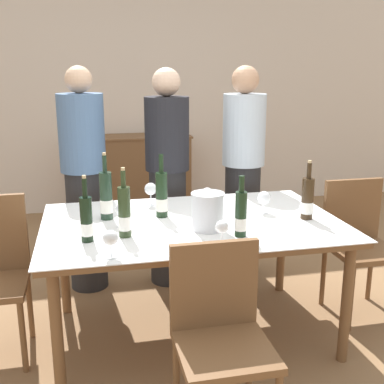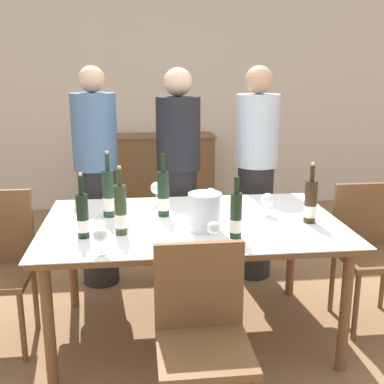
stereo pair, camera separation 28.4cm
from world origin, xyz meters
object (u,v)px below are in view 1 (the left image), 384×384
at_px(chair_near_front, 220,327).
at_px(ice_bucket, 208,210).
at_px(wine_bottle_5, 307,199).
at_px(wine_glass_2, 122,210).
at_px(dining_table, 192,231).
at_px(wine_glass_5, 151,190).
at_px(wine_bottle_1, 124,213).
at_px(person_guest_right, 243,174).
at_px(wine_bottle_3, 241,215).
at_px(wine_bottle_0, 86,220).
at_px(sideboard_cabinet, 137,175).
at_px(wine_glass_3, 110,239).
at_px(chair_right_end, 358,237).
at_px(wine_glass_0, 222,228).
at_px(wine_glass_1, 264,198).
at_px(person_host, 84,182).
at_px(wine_glass_4, 207,194).
at_px(person_guest_left, 167,179).
at_px(wine_bottle_4, 162,196).
at_px(wine_bottle_2, 106,197).

bearing_deg(chair_near_front, ice_bucket, 81.03).
distance_m(wine_bottle_5, wine_glass_2, 1.11).
xyz_separation_m(dining_table, chair_near_front, (-0.05, -0.79, -0.19)).
height_order(wine_glass_2, wine_glass_5, same).
xyz_separation_m(wine_bottle_1, person_guest_right, (1.01, 1.04, -0.05)).
bearing_deg(wine_bottle_3, wine_bottle_0, 173.10).
xyz_separation_m(sideboard_cabinet, wine_glass_3, (-0.45, -3.16, 0.40)).
bearing_deg(chair_right_end, wine_bottle_5, -158.91).
distance_m(wine_glass_0, chair_near_front, 0.51).
bearing_deg(wine_bottle_0, wine_glass_5, 55.40).
bearing_deg(wine_glass_1, wine_bottle_0, -165.53).
distance_m(sideboard_cabinet, chair_near_front, 3.49).
bearing_deg(person_host, ice_bucket, -56.43).
height_order(wine_glass_1, wine_glass_4, wine_glass_4).
height_order(sideboard_cabinet, chair_right_end, chair_right_end).
height_order(dining_table, person_guest_left, person_guest_left).
bearing_deg(chair_right_end, ice_bucket, -167.35).
relative_size(wine_bottle_3, person_guest_right, 0.20).
relative_size(wine_bottle_0, wine_bottle_5, 0.99).
height_order(ice_bucket, wine_bottle_4, wine_bottle_4).
height_order(wine_glass_0, person_guest_left, person_guest_left).
bearing_deg(wine_glass_4, wine_glass_5, 149.54).
bearing_deg(wine_glass_4, sideboard_cabinet, 94.46).
xyz_separation_m(dining_table, ice_bucket, (0.05, -0.17, 0.18)).
bearing_deg(wine_glass_5, wine_bottle_4, -83.29).
xyz_separation_m(wine_glass_2, person_guest_right, (1.02, 0.88, -0.03)).
bearing_deg(person_host, person_guest_left, -2.73).
bearing_deg(chair_right_end, wine_bottle_0, -170.51).
relative_size(ice_bucket, wine_bottle_3, 0.63).
bearing_deg(chair_right_end, wine_bottle_3, -157.80).
distance_m(sideboard_cabinet, wine_bottle_0, 3.00).
distance_m(wine_bottle_0, wine_bottle_2, 0.39).
relative_size(wine_bottle_1, wine_glass_2, 2.53).
distance_m(dining_table, wine_glass_4, 0.30).
xyz_separation_m(wine_bottle_1, wine_glass_1, (0.89, 0.25, -0.04)).
height_order(wine_bottle_5, person_host, person_host).
bearing_deg(wine_glass_2, ice_bucket, -17.01).
bearing_deg(wine_bottle_4, chair_right_end, -1.82).
bearing_deg(chair_right_end, person_guest_left, 148.05).
xyz_separation_m(wine_glass_0, chair_near_front, (-0.11, -0.37, -0.34)).
xyz_separation_m(wine_glass_1, person_guest_right, (0.12, 0.78, -0.01)).
relative_size(wine_glass_1, person_host, 0.08).
xyz_separation_m(wine_bottle_2, wine_bottle_3, (0.70, -0.47, -0.02)).
bearing_deg(wine_bottle_1, wine_bottle_5, 4.20).
xyz_separation_m(dining_table, person_guest_left, (-0.01, 0.82, 0.14)).
bearing_deg(wine_bottle_1, wine_glass_1, 15.72).
xyz_separation_m(ice_bucket, wine_glass_0, (0.01, -0.26, -0.02)).
height_order(dining_table, wine_bottle_4, wine_bottle_4).
xyz_separation_m(wine_bottle_5, chair_near_front, (-0.74, -0.69, -0.37)).
distance_m(wine_bottle_3, wine_glass_4, 0.52).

